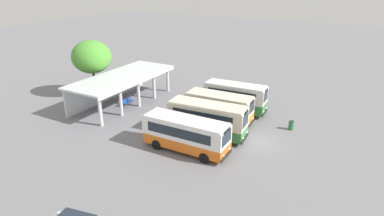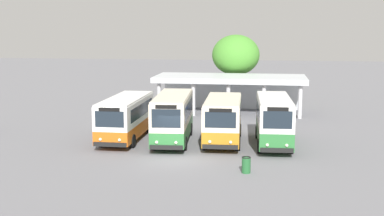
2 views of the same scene
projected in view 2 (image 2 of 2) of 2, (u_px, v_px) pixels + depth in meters
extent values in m
plane|color=slate|center=(176.00, 159.00, 30.11)|extent=(180.00, 180.00, 0.00)
cylinder|color=black|center=(133.00, 141.00, 32.87)|extent=(0.22, 0.90, 0.90)
cylinder|color=black|center=(101.00, 140.00, 33.18)|extent=(0.22, 0.90, 0.90)
cylinder|color=black|center=(149.00, 127.00, 37.45)|extent=(0.22, 0.90, 0.90)
cylinder|color=black|center=(121.00, 126.00, 37.76)|extent=(0.22, 0.90, 0.90)
cube|color=orange|center=(126.00, 128.00, 35.25)|extent=(2.29, 7.57, 0.92)
cube|color=white|center=(126.00, 110.00, 35.05)|extent=(2.29, 7.57, 1.57)
cube|color=white|center=(126.00, 98.00, 34.92)|extent=(2.22, 7.34, 0.12)
cube|color=black|center=(110.00, 145.00, 31.58)|extent=(2.16, 0.11, 0.28)
cube|color=#1E2833|center=(109.00, 119.00, 31.36)|extent=(1.87, 0.05, 1.02)
cube|color=black|center=(109.00, 110.00, 31.26)|extent=(1.37, 0.05, 0.24)
cube|color=#1E2833|center=(142.00, 110.00, 34.98)|extent=(0.05, 6.05, 0.86)
cube|color=#1E2833|center=(111.00, 109.00, 35.30)|extent=(0.05, 6.05, 0.86)
sphere|color=#EAEACC|center=(119.00, 140.00, 31.45)|extent=(0.20, 0.20, 0.20)
sphere|color=#EAEACC|center=(100.00, 139.00, 31.63)|extent=(0.20, 0.20, 0.20)
cylinder|color=black|center=(185.00, 144.00, 32.17)|extent=(0.28, 0.91, 0.90)
cylinder|color=black|center=(153.00, 143.00, 32.33)|extent=(0.28, 0.91, 0.90)
cylinder|color=black|center=(191.00, 129.00, 36.66)|extent=(0.28, 0.91, 0.90)
cylinder|color=black|center=(162.00, 129.00, 36.82)|extent=(0.28, 0.91, 0.90)
cube|color=#337F3D|center=(173.00, 129.00, 34.42)|extent=(2.70, 7.50, 1.00)
cube|color=beige|center=(173.00, 110.00, 34.20)|extent=(2.70, 7.50, 1.78)
cube|color=beige|center=(173.00, 96.00, 34.05)|extent=(2.62, 7.27, 0.12)
cube|color=black|center=(166.00, 147.00, 30.83)|extent=(2.07, 0.25, 0.28)
cube|color=#1E2833|center=(166.00, 119.00, 30.59)|extent=(1.78, 0.18, 1.15)
cube|color=black|center=(166.00, 107.00, 30.47)|extent=(1.31, 0.14, 0.24)
cube|color=#1E2833|center=(189.00, 109.00, 34.21)|extent=(0.46, 5.87, 0.98)
cube|color=#1E2833|center=(157.00, 108.00, 34.37)|extent=(0.46, 5.87, 0.98)
sphere|color=#EAEACC|center=(176.00, 143.00, 30.75)|extent=(0.20, 0.20, 0.20)
sphere|color=#EAEACC|center=(157.00, 142.00, 30.84)|extent=(0.20, 0.20, 0.20)
cylinder|color=black|center=(239.00, 144.00, 32.14)|extent=(0.25, 0.91, 0.90)
cylinder|color=black|center=(204.00, 143.00, 32.39)|extent=(0.25, 0.91, 0.90)
cylinder|color=black|center=(240.00, 130.00, 36.30)|extent=(0.25, 0.91, 0.90)
cylinder|color=black|center=(209.00, 130.00, 36.54)|extent=(0.25, 0.91, 0.90)
cube|color=orange|center=(223.00, 130.00, 34.27)|extent=(2.59, 6.91, 1.01)
cube|color=beige|center=(223.00, 111.00, 34.07)|extent=(2.59, 6.91, 1.53)
cube|color=beige|center=(223.00, 99.00, 33.93)|extent=(2.51, 6.71, 0.12)
cube|color=black|center=(220.00, 147.00, 30.95)|extent=(2.22, 0.18, 0.28)
cube|color=#1E2833|center=(220.00, 120.00, 30.72)|extent=(1.92, 0.12, 1.00)
cube|color=black|center=(220.00, 110.00, 30.63)|extent=(1.40, 0.10, 0.24)
cube|color=#1E2833|center=(240.00, 111.00, 34.03)|extent=(0.24, 5.46, 0.84)
cube|color=#1E2833|center=(206.00, 110.00, 34.28)|extent=(0.24, 5.46, 0.84)
sphere|color=#EAEACC|center=(231.00, 142.00, 30.84)|extent=(0.20, 0.20, 0.20)
sphere|color=#EAEACC|center=(210.00, 142.00, 30.98)|extent=(0.20, 0.20, 0.20)
cylinder|color=black|center=(292.00, 147.00, 31.32)|extent=(0.27, 0.91, 0.90)
cylinder|color=black|center=(259.00, 146.00, 31.51)|extent=(0.27, 0.91, 0.90)
cylinder|color=black|center=(286.00, 133.00, 35.43)|extent=(0.27, 0.91, 0.90)
cylinder|color=black|center=(257.00, 132.00, 35.62)|extent=(0.27, 0.91, 0.90)
cube|color=#337F3D|center=(273.00, 132.00, 33.39)|extent=(2.45, 6.85, 1.11)
cube|color=white|center=(274.00, 111.00, 33.17)|extent=(2.45, 6.85, 1.64)
cube|color=white|center=(274.00, 98.00, 33.03)|extent=(2.37, 6.64, 0.12)
cube|color=black|center=(277.00, 150.00, 30.12)|extent=(2.00, 0.20, 0.28)
cube|color=#1E2833|center=(278.00, 120.00, 29.86)|extent=(1.73, 0.14, 1.07)
cube|color=black|center=(278.00, 109.00, 29.76)|extent=(1.27, 0.11, 0.24)
cube|color=#1E2833|center=(290.00, 111.00, 33.16)|extent=(0.31, 5.39, 0.90)
cube|color=#1E2833|center=(258.00, 110.00, 33.36)|extent=(0.31, 5.39, 0.90)
sphere|color=#EAEACC|center=(287.00, 145.00, 30.02)|extent=(0.20, 0.20, 0.20)
sphere|color=#EAEACC|center=(267.00, 145.00, 30.13)|extent=(0.20, 0.20, 0.20)
cylinder|color=silver|center=(159.00, 97.00, 44.91)|extent=(0.36, 0.36, 3.20)
cylinder|color=silver|center=(193.00, 98.00, 44.46)|extent=(0.36, 0.36, 3.20)
cylinder|color=silver|center=(228.00, 99.00, 44.02)|extent=(0.36, 0.36, 3.20)
cylinder|color=silver|center=(264.00, 99.00, 43.57)|extent=(0.36, 0.36, 3.20)
cylinder|color=silver|center=(300.00, 100.00, 43.12)|extent=(0.36, 0.36, 3.20)
cube|color=silver|center=(232.00, 92.00, 48.58)|extent=(13.20, 0.20, 3.20)
cube|color=silver|center=(230.00, 77.00, 45.93)|extent=(13.70, 5.58, 0.20)
cube|color=silver|center=(228.00, 83.00, 43.29)|extent=(13.70, 0.10, 0.28)
cylinder|color=slate|center=(220.00, 112.00, 45.37)|extent=(0.03, 0.03, 0.44)
cylinder|color=slate|center=(216.00, 112.00, 45.41)|extent=(0.03, 0.03, 0.44)
cylinder|color=slate|center=(220.00, 111.00, 45.72)|extent=(0.03, 0.03, 0.44)
cylinder|color=slate|center=(216.00, 111.00, 45.75)|extent=(0.03, 0.03, 0.44)
cube|color=#1E4CB2|center=(218.00, 109.00, 45.52)|extent=(0.45, 0.45, 0.04)
cube|color=#1E4CB2|center=(218.00, 107.00, 45.69)|extent=(0.44, 0.05, 0.40)
cylinder|color=slate|center=(226.00, 112.00, 45.35)|extent=(0.03, 0.03, 0.44)
cylinder|color=slate|center=(222.00, 112.00, 45.39)|extent=(0.03, 0.03, 0.44)
cylinder|color=slate|center=(226.00, 111.00, 45.69)|extent=(0.03, 0.03, 0.44)
cylinder|color=slate|center=(222.00, 111.00, 45.73)|extent=(0.03, 0.03, 0.44)
cube|color=#1E4CB2|center=(224.00, 109.00, 45.50)|extent=(0.45, 0.45, 0.04)
cube|color=#1E4CB2|center=(224.00, 107.00, 45.67)|extent=(0.44, 0.05, 0.40)
cylinder|color=slate|center=(232.00, 112.00, 45.24)|extent=(0.03, 0.03, 0.44)
cylinder|color=slate|center=(228.00, 112.00, 45.28)|extent=(0.03, 0.03, 0.44)
cylinder|color=slate|center=(232.00, 112.00, 45.58)|extent=(0.03, 0.03, 0.44)
cylinder|color=slate|center=(229.00, 112.00, 45.62)|extent=(0.03, 0.03, 0.44)
cube|color=#1E4CB2|center=(230.00, 109.00, 45.39)|extent=(0.45, 0.45, 0.04)
cube|color=#1E4CB2|center=(231.00, 107.00, 45.55)|extent=(0.44, 0.05, 0.40)
cylinder|color=brown|center=(235.00, 89.00, 50.87)|extent=(0.32, 0.32, 3.26)
ellipsoid|color=#4C9933|center=(236.00, 55.00, 50.32)|extent=(4.76, 4.76, 4.05)
cylinder|color=#266633|center=(246.00, 165.00, 27.22)|extent=(0.48, 0.48, 0.85)
torus|color=black|center=(246.00, 157.00, 27.15)|extent=(0.49, 0.49, 0.06)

